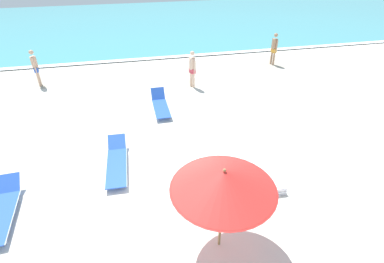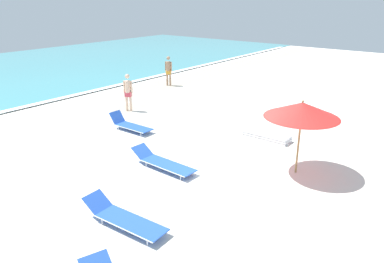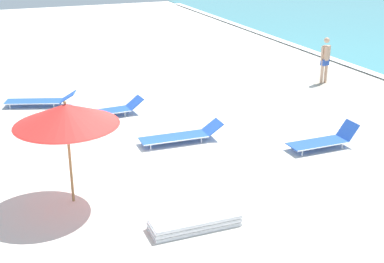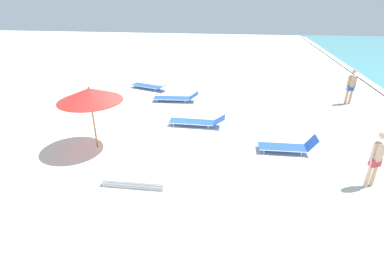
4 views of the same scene
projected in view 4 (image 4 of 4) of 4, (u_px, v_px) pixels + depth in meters
ground_plane at (157, 140)px, 11.68m from camera, size 60.00×60.00×0.16m
beach_umbrella at (90, 95)px, 10.12m from camera, size 2.21×2.21×2.30m
lounger_stack at (136, 179)px, 8.90m from camera, size 0.62×1.85×0.24m
sun_lounger_under_umbrella at (288, 146)px, 10.56m from camera, size 0.64×1.97×0.63m
sun_lounger_beside_umbrella at (150, 86)px, 17.21m from camera, size 1.34×2.39×0.47m
sun_lounger_near_water_left at (176, 98)px, 15.34m from camera, size 0.73×2.31×0.51m
sun_lounger_near_water_right at (197, 121)px, 12.59m from camera, size 0.69×2.36×0.49m
beachgoer_wading_adult at (377, 157)px, 8.37m from camera, size 0.28×0.42×1.76m
beachgoer_strolling_adult at (351, 85)px, 14.68m from camera, size 0.27×0.45×1.76m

